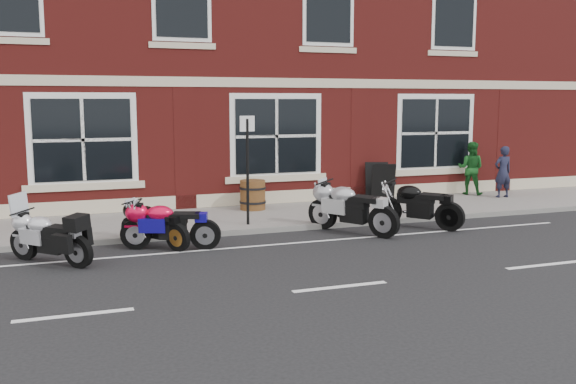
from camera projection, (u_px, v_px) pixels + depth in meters
name	position (u px, v px, depth m)	size (l,w,h in m)	color
ground	(278.00, 247.00, 12.93)	(80.00, 80.00, 0.00)	black
sidewalk	(239.00, 218.00, 15.71)	(30.00, 3.00, 0.12)	slate
kerb	(258.00, 231.00, 14.24)	(30.00, 0.16, 0.12)	slate
pub_building	(178.00, 10.00, 21.86)	(24.00, 12.00, 12.00)	maroon
moto_touring_silver	(49.00, 235.00, 11.55)	(1.42, 1.47, 1.27)	black
moto_sport_red	(169.00, 224.00, 12.65)	(1.90, 0.82, 0.89)	black
moto_sport_black	(154.00, 223.00, 12.87)	(1.17, 1.58, 0.83)	black
moto_sport_silver	(351.00, 206.00, 14.20)	(1.34, 2.04, 1.04)	black
moto_naked_black	(417.00, 203.00, 14.86)	(1.42, 1.83, 0.98)	black
pedestrian_left	(503.00, 172.00, 18.66)	(0.55, 0.36, 1.50)	#1A1C2F
pedestrian_right	(471.00, 168.00, 19.25)	(0.77, 0.60, 1.59)	#16501C
a_board_sign	(380.00, 182.00, 18.01)	(0.65, 0.43, 1.08)	black
barrel_planter	(253.00, 195.00, 16.61)	(0.69, 0.69, 0.76)	#463412
parking_sign	(248.00, 162.00, 14.45)	(0.35, 0.07, 2.47)	black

